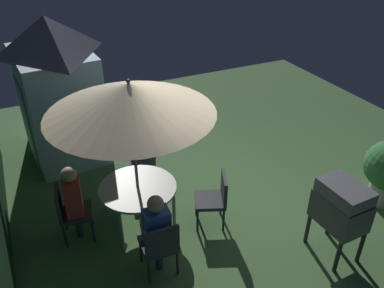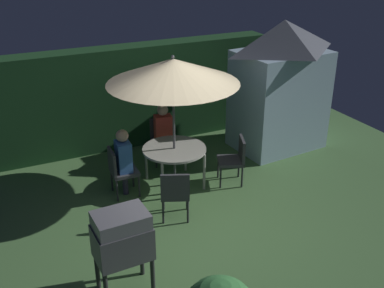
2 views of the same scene
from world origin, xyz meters
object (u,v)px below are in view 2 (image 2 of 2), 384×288
Objects in this scene: chair_far_side at (120,169)px; garden_shed at (280,85)px; bbq_grill at (122,237)px; chair_toward_house at (235,157)px; person_in_blue at (123,155)px; patio_table at (174,151)px; chair_toward_hedge at (175,192)px; chair_near_shed at (163,137)px; patio_umbrella at (173,71)px; person_in_red at (163,127)px.

garden_shed is at bearing 8.89° from chair_far_side.
garden_shed is 3.05× the size of chair_far_side.
bbq_grill is (-4.45, -2.98, -0.55)m from garden_shed.
person_in_blue reaches higher than chair_toward_house.
chair_toward_hedge is (-0.46, -1.09, -0.16)m from patio_table.
garden_shed reaches higher than patio_table.
chair_toward_house is at bearing 23.78° from chair_toward_hedge.
garden_shed reaches higher than chair_near_shed.
chair_toward_hedge is at bearing -112.99° from patio_umbrella.
bbq_grill is at bearing -135.44° from chair_toward_hedge.
patio_table is at bearing -3.14° from person_in_blue.
chair_toward_house reaches higher than patio_table.
patio_umbrella reaches higher than chair_toward_house.
patio_umbrella is at bearing 53.47° from bbq_grill.
patio_table is (-2.72, -0.64, -0.72)m from garden_shed.
chair_near_shed is (1.90, 3.34, -0.33)m from bbq_grill.
chair_near_shed reaches higher than patio_table.
chair_far_side is at bearing -144.03° from person_in_red.
patio_table is at bearing -99.76° from person_in_red.
garden_shed is 3.05× the size of chair_near_shed.
garden_shed is 2.65m from person_in_red.
chair_toward_hedge is 1.00× the size of chair_toward_house.
patio_umbrella reaches higher than bbq_grill.
chair_far_side and chair_toward_hedge have the same top height.
person_in_red is (1.19, 0.87, 0.26)m from chair_far_side.
chair_far_side is 0.71× the size of person_in_red.
garden_shed is 2.35× the size of patio_table.
chair_toward_hedge and chair_toward_house have the same top height.
garden_shed is at bearing -6.21° from person_in_red.
chair_toward_hedge is at bearing -107.14° from person_in_red.
person_in_blue is (-1.12, -0.96, 0.26)m from chair_near_shed.
chair_near_shed is at bearing 171.89° from garden_shed.
chair_toward_house is at bearing 34.60° from bbq_grill.
chair_near_shed is at bearing 80.24° from patio_table.
chair_near_shed is (-2.55, 0.36, -0.88)m from garden_shed.
person_in_blue is (0.78, 2.39, -0.06)m from bbq_grill.
garden_shed is 2.89m from patio_table.
garden_shed is 3.90m from chair_far_side.
chair_toward_house is 0.71× the size of person_in_blue.
patio_umbrella is (-0.00, 0.00, 1.51)m from patio_table.
person_in_red is at bearing 80.24° from patio_table.
person_in_blue reaches higher than chair_toward_hedge.
bbq_grill is 1.81m from chair_toward_hedge.
person_in_red is (-2.56, 0.28, -0.62)m from garden_shed.
person_in_red is 1.41m from person_in_blue.
chair_far_side is 1.28m from chair_toward_hedge.
patio_umbrella is (-2.72, -0.64, 0.79)m from garden_shed.
chair_near_shed is at bearing 60.34° from bbq_grill.
patio_umbrella is 1.70m from person_in_blue.
bbq_grill is at bearing -108.13° from person_in_blue.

